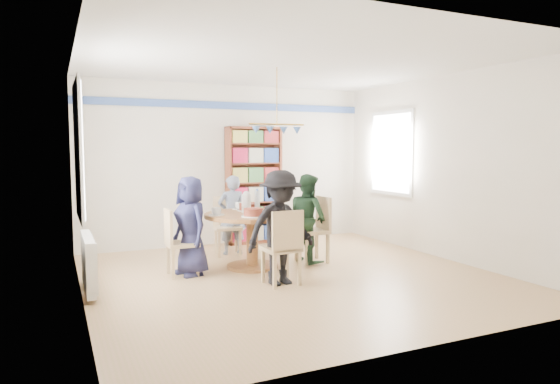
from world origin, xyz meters
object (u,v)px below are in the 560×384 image
person_left (191,226)px  bookshelf (254,186)px  radiator (88,262)px  person_far (232,215)px  chair_right (317,226)px  person_right (308,218)px  chair_far (227,222)px  person_near (280,228)px  chair_near (284,244)px  chair_left (176,239)px  dining_table (252,227)px

person_left → bookshelf: (1.54, 1.71, 0.34)m
radiator → person_far: person_far is taller
chair_right → person_right: person_right is taller
chair_far → person_right: bearing=-48.3°
person_left → person_near: (0.86, -0.90, 0.05)m
person_far → bookshelf: (0.65, 0.73, 0.37)m
person_left → person_far: 1.33m
person_right → person_far: size_ratio=1.04×
person_far → bookshelf: bookshelf is taller
person_far → chair_near: bearing=91.7°
chair_left → chair_right: (2.03, -0.02, 0.04)m
dining_table → bookshelf: bearing=67.8°
chair_near → person_far: bearing=89.3°
radiator → chair_far: bearing=33.0°
chair_near → person_left: bearing=131.8°
chair_far → person_near: bearing=-89.1°
radiator → chair_near: 2.23m
chair_far → person_near: person_near is taller
chair_right → person_near: size_ratio=0.68×
chair_near → person_near: (-0.01, 0.07, 0.19)m
chair_far → chair_near: 2.00m
chair_right → person_left: size_ratio=0.74×
bookshelf → chair_far: bearing=-136.2°
dining_table → chair_right: (0.98, -0.03, -0.04)m
chair_right → person_near: bearing=-137.6°
dining_table → bookshelf: bookshelf is taller
chair_far → person_far: size_ratio=0.73×
chair_near → radiator: bearing=163.2°
radiator → bookshelf: bookshelf is taller
dining_table → chair_far: 0.99m
radiator → chair_left: chair_left is taller
chair_right → chair_near: bearing=-135.1°
chair_left → person_left: 0.25m
dining_table → person_right: (0.85, -0.00, 0.08)m
chair_near → person_right: bearing=49.9°
radiator → dining_table: (2.12, 0.36, 0.21)m
chair_far → person_left: person_left is taller
chair_right → chair_near: (-0.97, -0.97, -0.02)m
person_right → bookshelf: size_ratio=0.64×
chair_near → bookshelf: (0.68, 2.68, 0.48)m
chair_left → chair_far: bearing=45.0°
radiator → chair_right: size_ratio=1.06×
chair_near → person_right: 1.31m
chair_far → chair_left: bearing=-135.0°
radiator → chair_left: bearing=17.7°
chair_left → person_near: bearing=-41.3°
chair_near → person_far: (0.03, 1.95, 0.11)m
radiator → person_near: bearing=-15.1°
chair_left → chair_right: size_ratio=0.92×
dining_table → person_near: bearing=-90.1°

